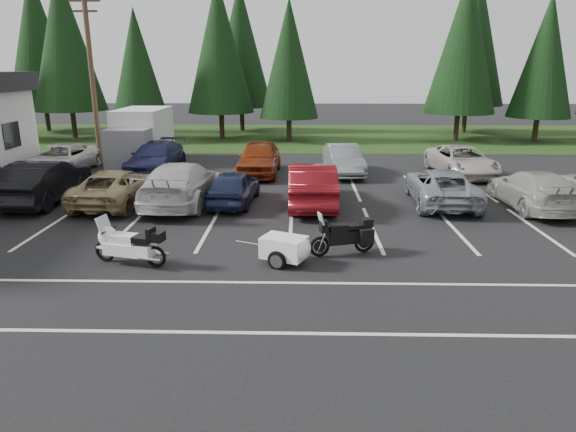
{
  "coord_description": "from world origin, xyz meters",
  "views": [
    {
      "loc": [
        0.79,
        -15.22,
        5.17
      ],
      "look_at": [
        0.44,
        -0.5,
        0.85
      ],
      "focal_mm": 32.0,
      "sensor_mm": 36.0,
      "label": 1
    }
  ],
  "objects_px": {
    "touring_motorcycle": "(129,241)",
    "adventure_motorcycle": "(343,233)",
    "car_near_1": "(44,182)",
    "car_near_6": "(442,186)",
    "car_near_3": "(182,183)",
    "car_near_4": "(234,187)",
    "cargo_trailer": "(284,250)",
    "car_far_3": "(344,160)",
    "car_near_5": "(312,184)",
    "car_far_1": "(156,158)",
    "car_near_7": "(533,190)",
    "car_far_0": "(60,159)",
    "utility_pole": "(92,75)",
    "car_near_2": "(116,187)",
    "car_far_2": "(259,158)",
    "box_truck": "(138,137)",
    "car_far_4": "(462,161)"
  },
  "relations": [
    {
      "from": "car_near_3",
      "to": "car_near_2",
      "type": "bearing_deg",
      "value": 4.29
    },
    {
      "from": "car_near_1",
      "to": "cargo_trailer",
      "type": "bearing_deg",
      "value": 147.05
    },
    {
      "from": "car_far_2",
      "to": "cargo_trailer",
      "type": "distance_m",
      "value": 12.04
    },
    {
      "from": "cargo_trailer",
      "to": "adventure_motorcycle",
      "type": "xyz_separation_m",
      "value": [
        1.63,
        0.74,
        0.27
      ]
    },
    {
      "from": "car_near_5",
      "to": "box_truck",
      "type": "bearing_deg",
      "value": -43.33
    },
    {
      "from": "utility_pole",
      "to": "car_near_7",
      "type": "distance_m",
      "value": 21.61
    },
    {
      "from": "cargo_trailer",
      "to": "car_far_3",
      "type": "bearing_deg",
      "value": 102.22
    },
    {
      "from": "car_far_0",
      "to": "car_far_1",
      "type": "relative_size",
      "value": 1.0
    },
    {
      "from": "utility_pole",
      "to": "box_truck",
      "type": "bearing_deg",
      "value": 14.04
    },
    {
      "from": "utility_pole",
      "to": "car_far_0",
      "type": "height_order",
      "value": "utility_pole"
    },
    {
      "from": "car_near_5",
      "to": "car_near_6",
      "type": "xyz_separation_m",
      "value": [
        5.03,
        0.33,
        -0.13
      ]
    },
    {
      "from": "car_far_0",
      "to": "adventure_motorcycle",
      "type": "height_order",
      "value": "car_far_0"
    },
    {
      "from": "car_near_3",
      "to": "car_near_4",
      "type": "bearing_deg",
      "value": -175.89
    },
    {
      "from": "car_near_4",
      "to": "cargo_trailer",
      "type": "xyz_separation_m",
      "value": [
        2.14,
        -6.25,
        -0.28
      ]
    },
    {
      "from": "touring_motorcycle",
      "to": "adventure_motorcycle",
      "type": "distance_m",
      "value": 5.86
    },
    {
      "from": "car_near_1",
      "to": "car_near_6",
      "type": "relative_size",
      "value": 1.02
    },
    {
      "from": "box_truck",
      "to": "car_near_7",
      "type": "height_order",
      "value": "box_truck"
    },
    {
      "from": "car_near_6",
      "to": "car_near_7",
      "type": "bearing_deg",
      "value": 173.89
    },
    {
      "from": "car_near_3",
      "to": "car_near_7",
      "type": "relative_size",
      "value": 1.14
    },
    {
      "from": "car_near_5",
      "to": "adventure_motorcycle",
      "type": "relative_size",
      "value": 2.33
    },
    {
      "from": "car_near_7",
      "to": "car_far_3",
      "type": "bearing_deg",
      "value": -43.37
    },
    {
      "from": "utility_pole",
      "to": "car_far_0",
      "type": "relative_size",
      "value": 1.75
    },
    {
      "from": "car_near_3",
      "to": "touring_motorcycle",
      "type": "bearing_deg",
      "value": 92.56
    },
    {
      "from": "touring_motorcycle",
      "to": "car_far_1",
      "type": "bearing_deg",
      "value": 117.05
    },
    {
      "from": "car_near_2",
      "to": "car_near_4",
      "type": "distance_m",
      "value": 4.53
    },
    {
      "from": "car_near_2",
      "to": "touring_motorcycle",
      "type": "height_order",
      "value": "car_near_2"
    },
    {
      "from": "car_near_4",
      "to": "utility_pole",
      "type": "bearing_deg",
      "value": -39.1
    },
    {
      "from": "utility_pole",
      "to": "car_far_0",
      "type": "distance_m",
      "value": 4.7
    },
    {
      "from": "utility_pole",
      "to": "car_near_6",
      "type": "distance_m",
      "value": 18.47
    },
    {
      "from": "car_near_7",
      "to": "car_far_1",
      "type": "distance_m",
      "value": 17.24
    },
    {
      "from": "utility_pole",
      "to": "car_far_3",
      "type": "distance_m",
      "value": 13.71
    },
    {
      "from": "box_truck",
      "to": "cargo_trailer",
      "type": "xyz_separation_m",
      "value": [
        8.37,
        -14.69,
        -1.06
      ]
    },
    {
      "from": "car_near_1",
      "to": "car_far_4",
      "type": "bearing_deg",
      "value": -161.78
    },
    {
      "from": "car_near_5",
      "to": "car_far_2",
      "type": "xyz_separation_m",
      "value": [
        -2.47,
        5.81,
        -0.01
      ]
    },
    {
      "from": "utility_pole",
      "to": "car_far_3",
      "type": "xyz_separation_m",
      "value": [
        12.94,
        -2.14,
        -3.98
      ]
    },
    {
      "from": "car_far_2",
      "to": "car_far_4",
      "type": "distance_m",
      "value": 9.96
    },
    {
      "from": "car_far_4",
      "to": "touring_motorcycle",
      "type": "xyz_separation_m",
      "value": [
        -12.52,
        -12.22,
        -0.04
      ]
    },
    {
      "from": "utility_pole",
      "to": "adventure_motorcycle",
      "type": "xyz_separation_m",
      "value": [
        12.0,
        -13.44,
        -4.05
      ]
    },
    {
      "from": "car_near_5",
      "to": "adventure_motorcycle",
      "type": "distance_m",
      "value": 5.43
    },
    {
      "from": "box_truck",
      "to": "car_far_4",
      "type": "distance_m",
      "value": 16.96
    },
    {
      "from": "car_near_3",
      "to": "car_near_1",
      "type": "bearing_deg",
      "value": 1.53
    },
    {
      "from": "car_far_0",
      "to": "car_far_1",
      "type": "bearing_deg",
      "value": 4.64
    },
    {
      "from": "car_near_3",
      "to": "cargo_trailer",
      "type": "height_order",
      "value": "car_near_3"
    },
    {
      "from": "car_near_2",
      "to": "car_far_3",
      "type": "distance_m",
      "value": 10.97
    },
    {
      "from": "car_near_5",
      "to": "car_far_1",
      "type": "relative_size",
      "value": 0.97
    },
    {
      "from": "box_truck",
      "to": "car_far_2",
      "type": "bearing_deg",
      "value": -22.15
    },
    {
      "from": "car_near_7",
      "to": "car_far_0",
      "type": "bearing_deg",
      "value": -16.8
    },
    {
      "from": "car_near_6",
      "to": "car_far_0",
      "type": "xyz_separation_m",
      "value": [
        -17.42,
        5.51,
        0.03
      ]
    },
    {
      "from": "car_far_4",
      "to": "cargo_trailer",
      "type": "height_order",
      "value": "car_far_4"
    },
    {
      "from": "car_near_3",
      "to": "car_near_4",
      "type": "xyz_separation_m",
      "value": [
        2.01,
        0.05,
        -0.15
      ]
    }
  ]
}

